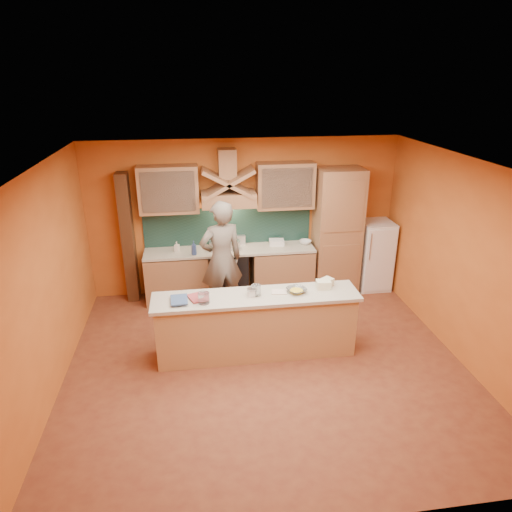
{
  "coord_description": "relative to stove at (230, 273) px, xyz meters",
  "views": [
    {
      "loc": [
        -0.91,
        -5.32,
        3.84
      ],
      "look_at": [
        -0.02,
        0.9,
        1.29
      ],
      "focal_mm": 32.0,
      "sensor_mm": 36.0,
      "label": 1
    }
  ],
  "objects": [
    {
      "name": "pot_small",
      "position": [
        0.08,
        -0.01,
        0.52
      ],
      "size": [
        0.21,
        0.21,
        0.15
      ],
      "primitive_type": "cylinder",
      "rotation": [
        0.0,
        0.0,
        -0.11
      ],
      "color": "silver",
      "rests_on": "stove"
    },
    {
      "name": "kitchen_scale",
      "position": [
        0.14,
        -1.91,
        0.54
      ],
      "size": [
        0.12,
        0.12,
        0.09
      ],
      "primitive_type": "cube",
      "rotation": [
        0.0,
        0.0,
        0.14
      ],
      "color": "silver",
      "rests_on": "island_top"
    },
    {
      "name": "soap_bottle_a",
      "position": [
        -0.92,
        0.04,
        0.56
      ],
      "size": [
        0.1,
        0.1,
        0.17
      ],
      "primitive_type": "imported",
      "rotation": [
        0.0,
        0.0,
        -0.34
      ],
      "color": "silver",
      "rests_on": "counter_top"
    },
    {
      "name": "island_top",
      "position": [
        0.2,
        -1.9,
        0.47
      ],
      "size": [
        2.9,
        0.62,
        0.05
      ],
      "primitive_type": "cube",
      "color": "#BEB4A0",
      "rests_on": "island_body"
    },
    {
      "name": "wall_front",
      "position": [
        0.3,
        -4.7,
        0.95
      ],
      "size": [
        5.5,
        0.02,
        2.8
      ],
      "primitive_type": "cube",
      "color": "#C36326",
      "rests_on": "floor"
    },
    {
      "name": "wall_back",
      "position": [
        0.3,
        0.3,
        0.95
      ],
      "size": [
        5.5,
        0.02,
        2.8
      ],
      "primitive_type": "cube",
      "color": "#C36326",
      "rests_on": "floor"
    },
    {
      "name": "pot_large",
      "position": [
        -0.24,
        0.01,
        0.53
      ],
      "size": [
        0.27,
        0.27,
        0.16
      ],
      "primitive_type": "cylinder",
      "rotation": [
        0.0,
        0.0,
        -0.13
      ],
      "color": "silver",
      "rests_on": "stove"
    },
    {
      "name": "backsplash",
      "position": [
        -0.0,
        0.28,
        0.8
      ],
      "size": [
        3.0,
        0.03,
        0.7
      ],
      "primitive_type": "cube",
      "color": "#16312C",
      "rests_on": "wall_back"
    },
    {
      "name": "book_lower",
      "position": [
        -0.72,
        -1.92,
        0.51
      ],
      "size": [
        0.3,
        0.34,
        0.03
      ],
      "primitive_type": "imported",
      "rotation": [
        0.0,
        0.0,
        0.36
      ],
      "color": "#A63B3E",
      "rests_on": "island_top"
    },
    {
      "name": "person",
      "position": [
        -0.19,
        -0.63,
        0.54
      ],
      "size": [
        0.82,
        0.65,
        1.98
      ],
      "primitive_type": "imported",
      "rotation": [
        0.0,
        0.0,
        3.41
      ],
      "color": "#70665B",
      "rests_on": "floor"
    },
    {
      "name": "bowl_back",
      "position": [
        1.38,
        0.06,
        0.5
      ],
      "size": [
        0.23,
        0.23,
        0.07
      ],
      "primitive_type": "imported",
      "rotation": [
        0.0,
        0.0,
        -0.08
      ],
      "color": "silver",
      "rests_on": "counter_top"
    },
    {
      "name": "base_cabinet_right",
      "position": [
        0.95,
        0.0,
        -0.02
      ],
      "size": [
        1.1,
        0.6,
        0.86
      ],
      "primitive_type": "cube",
      "color": "#9F6D48",
      "rests_on": "floor"
    },
    {
      "name": "cloth",
      "position": [
        0.53,
        -1.85,
        0.5
      ],
      "size": [
        0.24,
        0.19,
        0.01
      ],
      "primitive_type": "cube",
      "rotation": [
        0.0,
        0.0,
        -0.16
      ],
      "color": "beige",
      "rests_on": "island_top"
    },
    {
      "name": "fridge",
      "position": [
        2.7,
        0.0,
        0.2
      ],
      "size": [
        0.58,
        0.6,
        1.3
      ],
      "primitive_type": "cube",
      "color": "white",
      "rests_on": "floor"
    },
    {
      "name": "trim_column_left",
      "position": [
        -1.75,
        0.15,
        0.7
      ],
      "size": [
        0.2,
        0.3,
        2.3
      ],
      "primitive_type": "cube",
      "color": "#472816",
      "rests_on": "floor"
    },
    {
      "name": "upper_cabinet_left",
      "position": [
        -1.0,
        0.12,
        1.55
      ],
      "size": [
        1.0,
        0.35,
        0.8
      ],
      "primitive_type": "cube",
      "color": "#9F6D48",
      "rests_on": "wall_back"
    },
    {
      "name": "wall_left",
      "position": [
        -2.45,
        -2.2,
        0.95
      ],
      "size": [
        0.02,
        5.0,
        2.8
      ],
      "primitive_type": "cube",
      "color": "#C36326",
      "rests_on": "floor"
    },
    {
      "name": "soap_bottle_b",
      "position": [
        -0.63,
        -0.18,
        0.59
      ],
      "size": [
        0.1,
        0.1,
        0.25
      ],
      "primitive_type": "imported",
      "rotation": [
        0.0,
        0.0,
        -0.02
      ],
      "color": "navy",
      "rests_on": "counter_top"
    },
    {
      "name": "ceiling",
      "position": [
        0.3,
        -2.2,
        2.35
      ],
      "size": [
        5.5,
        5.0,
        0.01
      ],
      "primitive_type": "cube",
      "color": "white",
      "rests_on": "wall_back"
    },
    {
      "name": "jar_small",
      "position": [
        0.2,
        -1.9,
        0.57
      ],
      "size": [
        0.13,
        0.13,
        0.16
      ],
      "primitive_type": "cylinder",
      "rotation": [
        0.0,
        0.0,
        0.01
      ],
      "color": "silver",
      "rests_on": "island_top"
    },
    {
      "name": "range_hood",
      "position": [
        0.0,
        0.05,
        1.37
      ],
      "size": [
        0.92,
        0.5,
        0.24
      ],
      "primitive_type": "cube",
      "color": "#9F6D48",
      "rests_on": "wall_back"
    },
    {
      "name": "upper_cabinet_right",
      "position": [
        1.0,
        0.12,
        1.55
      ],
      "size": [
        1.0,
        0.35,
        0.8
      ],
      "primitive_type": "cube",
      "color": "#9F6D48",
      "rests_on": "wall_back"
    },
    {
      "name": "stove",
      "position": [
        0.0,
        0.0,
        0.0
      ],
      "size": [
        0.6,
        0.58,
        0.9
      ],
      "primitive_type": "cube",
      "color": "black",
      "rests_on": "floor"
    },
    {
      "name": "mixing_bowl",
      "position": [
        0.77,
        -1.89,
        0.53
      ],
      "size": [
        0.35,
        0.35,
        0.06
      ],
      "primitive_type": "imported",
      "rotation": [
        0.0,
        0.0,
        0.4
      ],
      "color": "silver",
      "rests_on": "island_top"
    },
    {
      "name": "wall_right",
      "position": [
        3.05,
        -2.2,
        0.95
      ],
      "size": [
        0.02,
        5.0,
        2.8
      ],
      "primitive_type": "cube",
      "color": "#C36326",
      "rests_on": "floor"
    },
    {
      "name": "floor",
      "position": [
        0.3,
        -2.2,
        -0.45
      ],
      "size": [
        5.5,
        5.0,
        0.01
      ],
      "primitive_type": "cube",
      "color": "brown",
      "rests_on": "ground"
    },
    {
      "name": "island_body",
      "position": [
        0.2,
        -1.9,
        -0.01
      ],
      "size": [
        2.8,
        0.55,
        0.88
      ],
      "primitive_type": "cube",
      "color": "tan",
      "rests_on": "floor"
    },
    {
      "name": "base_cabinet_left",
      "position": [
        -0.95,
        0.0,
        -0.02
      ],
      "size": [
        1.1,
        0.6,
        0.86
      ],
      "primitive_type": "cube",
      "color": "#9F6D48",
      "rests_on": "floor"
    },
    {
      "name": "pantry_column",
      "position": [
        1.95,
        0.0,
        0.7
      ],
      "size": [
        0.8,
        0.6,
        2.3
      ],
      "primitive_type": "cube",
      "color": "#9F6D48",
      "rests_on": "floor"
    },
    {
      "name": "dish_rack",
      "position": [
        0.86,
        0.1,
        0.52
      ],
      "size": [
        0.28,
        0.23,
        0.09
      ],
      "primitive_type": "cube",
      "rotation": [
        0.0,
        0.0,
        -0.1
      ],
      "color": "white",
      "rests_on": "counter_top"
    },
    {
      "name": "counter_top",
      "position": [
        -0.0,
        0.0,
        0.45
      ],
      "size": [
        3.0,
        0.62,
        0.04
      ],
      "primitive_type": "cube",
      "color": "#BEB4A0",
      "rests_on": "base_cabinet_left"
    },
    {
      "name": "grocery_bag_a",
      "position": [
        1.25,
        -1.75,
        0.55
      ],
      "size": [
        0.23,
        0.22,
        0.12
      ],
      "primitive_type": "cube",
      "rotation": [
        0.0,
        0.0,
        0.58
      ],
      "color": "beige",
      "rests_on": "island_top"
    },
    {
      "name": "grocery_bag_b",
      "position": [
        1.18,
        -1.82,
        0.56
      ],
      "size": [
        0.2,
        0.16,
        0.12
      ],
      "primitive_type": "cube",
      "rotation": [
        0.0,
        0.0,
        -0.05
      ],
      "color": "#ECEAC2",
      "rests_on": "island_top"
    },
    {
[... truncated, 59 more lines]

